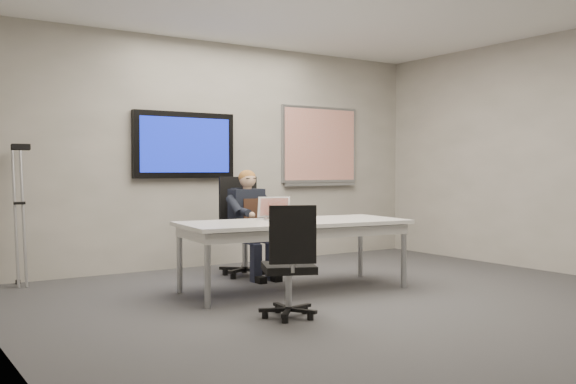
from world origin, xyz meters
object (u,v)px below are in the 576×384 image
office_chair_far (244,245)px  office_chair_near (290,283)px  laptop (278,214)px  conference_table (294,229)px  seated_person (254,235)px

office_chair_far → office_chair_near: bearing=-100.4°
office_chair_far → laptop: office_chair_far is taller
conference_table → office_chair_far: 1.11m
office_chair_near → laptop: size_ratio=2.27×
office_chair_far → laptop: bearing=-86.4°
office_chair_far → seated_person: seated_person is taller
conference_table → seated_person: 0.85m
office_chair_near → seated_person: 1.97m
conference_table → laptop: laptop is taller
conference_table → seated_person: (0.03, 0.84, -0.13)m
conference_table → seated_person: size_ratio=1.95×
seated_person → conference_table: bearing=-88.9°
office_chair_far → office_chair_near: (-0.74, -2.06, -0.06)m
office_chair_far → office_chair_near: 2.19m
office_chair_far → seated_person: (-0.01, -0.24, 0.13)m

